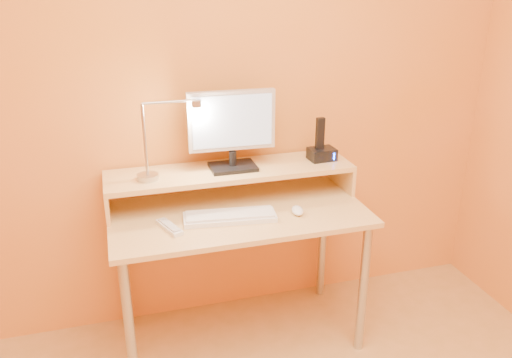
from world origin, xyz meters
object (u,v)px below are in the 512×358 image
object	(u,v)px
keyboard	(230,217)
monitor_panel	(232,120)
phone_dock	(322,154)
remote_control	(169,227)
mouse	(298,210)
lamp_base	(148,177)

from	to	relation	value
keyboard	monitor_panel	bearing A→B (deg)	79.86
monitor_panel	phone_dock	size ratio (longest dim) A/B	3.20
phone_dock	remote_control	size ratio (longest dim) A/B	0.75
phone_dock	keyboard	xyz separation A→B (m)	(-0.54, -0.22, -0.18)
mouse	lamp_base	bearing A→B (deg)	170.89
keyboard	lamp_base	bearing A→B (deg)	157.20
remote_control	keyboard	bearing A→B (deg)	-16.64
phone_dock	mouse	xyz separation A→B (m)	(-0.22, -0.25, -0.17)
monitor_panel	keyboard	xyz separation A→B (m)	(-0.07, -0.23, -0.39)
monitor_panel	mouse	size ratio (longest dim) A/B	4.37
monitor_panel	lamp_base	size ratio (longest dim) A/B	4.16
mouse	monitor_panel	bearing A→B (deg)	142.81
lamp_base	keyboard	size ratio (longest dim) A/B	0.24
lamp_base	phone_dock	distance (m)	0.87
phone_dock	remote_control	xyz separation A→B (m)	(-0.81, -0.24, -0.18)
keyboard	phone_dock	bearing A→B (deg)	29.41
lamp_base	keyboard	bearing A→B (deg)	-29.64
lamp_base	remote_control	world-z (taller)	lamp_base
monitor_panel	lamp_base	bearing A→B (deg)	-172.35
monitor_panel	remote_control	size ratio (longest dim) A/B	2.39
monitor_panel	keyboard	distance (m)	0.46
lamp_base	keyboard	xyz separation A→B (m)	(0.34, -0.19, -0.16)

